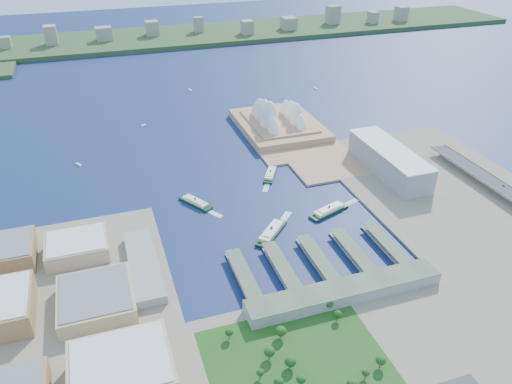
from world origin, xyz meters
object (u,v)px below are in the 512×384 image
object	(u,v)px
toaster_building	(389,161)
car_c	(504,186)
ferry_c	(272,231)
ferry_a	(195,201)
ferry_d	(329,209)
opera_house	(279,111)
ferry_b	(270,173)

from	to	relation	value
toaster_building	car_c	world-z (taller)	toaster_building
ferry_c	car_c	size ratio (longest dim) A/B	13.13
toaster_building	ferry_a	xyz separation A→B (m)	(-279.43, 5.29, -15.72)
ferry_d	car_c	xyz separation A→B (m)	(234.57, -35.75, 10.15)
opera_house	ferry_b	distance (m)	171.35
opera_house	ferry_c	bearing A→B (deg)	-112.47
toaster_building	ferry_b	world-z (taller)	toaster_building
toaster_building	ferry_c	bearing A→B (deg)	-156.82
ferry_c	ferry_d	xyz separation A→B (m)	(84.35, 21.58, -0.29)
opera_house	ferry_a	size ratio (longest dim) A/B	3.56
toaster_building	opera_house	bearing A→B (deg)	114.23
toaster_building	car_c	bearing A→B (deg)	-43.67
ferry_b	ferry_d	xyz separation A→B (m)	(35.83, -114.96, 0.67)
ferry_c	ferry_d	size ratio (longest dim) A/B	1.05
opera_house	ferry_c	distance (m)	314.83
opera_house	car_c	size ratio (longest dim) A/B	39.57
ferry_b	ferry_d	bearing A→B (deg)	-43.23
ferry_d	toaster_building	bearing A→B (deg)	-81.21
opera_house	toaster_building	size ratio (longest dim) A/B	1.16
ferry_a	car_c	world-z (taller)	car_c
ferry_d	opera_house	bearing A→B (deg)	-27.31
ferry_a	car_c	xyz separation A→B (m)	(388.43, -109.36, 10.73)
ferry_c	ferry_d	world-z (taller)	ferry_c
ferry_b	car_c	world-z (taller)	car_c
opera_house	ferry_b	size ratio (longest dim) A/B	3.63
opera_house	ferry_d	xyz separation A→B (m)	(-35.57, -268.31, -26.64)
opera_house	ferry_a	xyz separation A→B (m)	(-189.43, -194.71, -27.22)
car_c	ferry_b	bearing A→B (deg)	150.87
toaster_building	ferry_a	world-z (taller)	toaster_building
ferry_a	ferry_b	distance (m)	125.06
ferry_c	car_c	world-z (taller)	car_c
toaster_building	ferry_c	world-z (taller)	toaster_building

